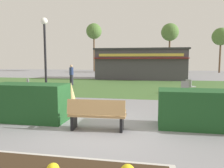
% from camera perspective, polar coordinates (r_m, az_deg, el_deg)
% --- Properties ---
extents(ground_plane, '(80.00, 80.00, 0.00)m').
position_cam_1_polar(ground_plane, '(6.81, -3.09, -11.72)').
color(ground_plane, gray).
extents(lawn_patch, '(36.00, 12.00, 0.01)m').
position_cam_1_polar(lawn_patch, '(17.99, 5.70, -0.54)').
color(lawn_patch, '#446B33').
rests_on(lawn_patch, ground_plane).
extents(park_bench, '(1.72, 0.60, 0.95)m').
position_cam_1_polar(park_bench, '(6.71, -3.84, -7.72)').
color(park_bench, tan).
rests_on(park_bench, ground_plane).
extents(hedge_left, '(2.55, 1.10, 1.27)m').
position_cam_1_polar(hedge_left, '(8.25, -20.10, -4.37)').
color(hedge_left, '#1E4C23').
rests_on(hedge_left, ground_plane).
extents(hedge_right, '(2.06, 1.10, 1.17)m').
position_cam_1_polar(hedge_right, '(7.40, 19.69, -5.93)').
color(hedge_right, '#1E4C23').
rests_on(hedge_right, ground_plane).
extents(ornamental_grass_behind_left, '(0.62, 0.62, 1.26)m').
position_cam_1_polar(ornamental_grass_behind_left, '(8.49, -10.27, -3.83)').
color(ornamental_grass_behind_left, tan).
rests_on(ornamental_grass_behind_left, ground_plane).
extents(ornamental_grass_behind_right, '(0.80, 0.80, 1.25)m').
position_cam_1_polar(ornamental_grass_behind_right, '(8.70, -13.17, -3.70)').
color(ornamental_grass_behind_right, tan).
rests_on(ornamental_grass_behind_right, ground_plane).
extents(lamppost_mid, '(0.36, 0.36, 4.30)m').
position_cam_1_polar(lamppost_mid, '(12.66, -16.59, 8.66)').
color(lamppost_mid, black).
rests_on(lamppost_mid, ground_plane).
extents(food_kiosk, '(9.72, 4.13, 3.30)m').
position_cam_1_polar(food_kiosk, '(24.81, 7.34, 5.10)').
color(food_kiosk, '#47424C').
rests_on(food_kiosk, ground_plane).
extents(cafe_chair_west, '(0.62, 0.62, 0.89)m').
position_cam_1_polar(cafe_chair_west, '(15.50, -20.12, -0.01)').
color(cafe_chair_west, gray).
rests_on(cafe_chair_west, ground_plane).
extents(cafe_chair_east, '(0.62, 0.62, 0.89)m').
position_cam_1_polar(cafe_chair_east, '(14.68, 19.05, -0.30)').
color(cafe_chair_east, gray).
rests_on(cafe_chair_east, ground_plane).
extents(cafe_chair_center, '(0.45, 0.45, 0.89)m').
position_cam_1_polar(cafe_chair_center, '(13.40, 18.03, -0.85)').
color(cafe_chair_center, gray).
rests_on(cafe_chair_center, ground_plane).
extents(person_strolling, '(0.34, 0.34, 1.69)m').
position_cam_1_polar(person_strolling, '(18.91, -10.22, 2.32)').
color(person_strolling, '#23232D').
rests_on(person_strolling, ground_plane).
extents(parked_car_west_slot, '(4.36, 2.37, 1.20)m').
position_cam_1_polar(parked_car_west_slot, '(33.18, 2.21, 3.63)').
color(parked_car_west_slot, navy).
rests_on(parked_car_west_slot, ground_plane).
extents(tree_left_bg, '(2.80, 2.80, 7.92)m').
position_cam_1_polar(tree_left_bg, '(38.22, 14.44, 12.49)').
color(tree_left_bg, brown).
rests_on(tree_left_bg, ground_plane).
extents(tree_right_bg, '(2.80, 2.80, 7.21)m').
position_cam_1_polar(tree_right_bg, '(40.74, 25.85, 10.68)').
color(tree_right_bg, brown).
rests_on(tree_right_bg, ground_plane).
extents(tree_center_bg, '(2.80, 2.80, 8.65)m').
position_cam_1_polar(tree_center_bg, '(41.91, -4.60, 13.06)').
color(tree_center_bg, brown).
rests_on(tree_center_bg, ground_plane).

